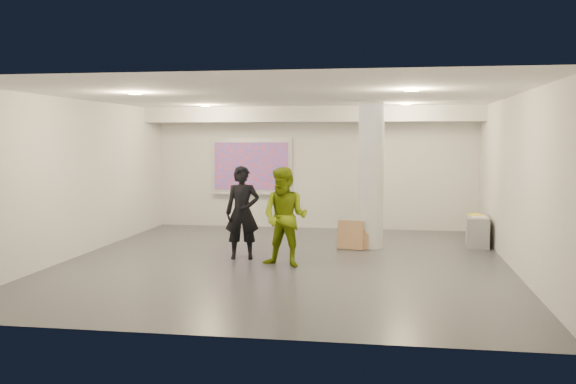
% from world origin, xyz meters
% --- Properties ---
extents(floor, '(8.00, 9.00, 0.01)m').
position_xyz_m(floor, '(0.00, 0.00, 0.00)').
color(floor, '#3A3C43').
rests_on(floor, ground).
extents(ceiling, '(8.00, 9.00, 0.01)m').
position_xyz_m(ceiling, '(0.00, 0.00, 3.00)').
color(ceiling, white).
rests_on(ceiling, floor).
extents(wall_back, '(8.00, 0.01, 3.00)m').
position_xyz_m(wall_back, '(0.00, 4.50, 1.50)').
color(wall_back, silver).
rests_on(wall_back, floor).
extents(wall_front, '(8.00, 0.01, 3.00)m').
position_xyz_m(wall_front, '(0.00, -4.50, 1.50)').
color(wall_front, silver).
rests_on(wall_front, floor).
extents(wall_left, '(0.01, 9.00, 3.00)m').
position_xyz_m(wall_left, '(-4.00, 0.00, 1.50)').
color(wall_left, silver).
rests_on(wall_left, floor).
extents(wall_right, '(0.01, 9.00, 3.00)m').
position_xyz_m(wall_right, '(4.00, 0.00, 1.50)').
color(wall_right, silver).
rests_on(wall_right, floor).
extents(soffit_band, '(8.00, 1.10, 0.36)m').
position_xyz_m(soffit_band, '(0.00, 3.95, 2.82)').
color(soffit_band, silver).
rests_on(soffit_band, ceiling).
extents(downlight_nw, '(0.22, 0.22, 0.02)m').
position_xyz_m(downlight_nw, '(-2.20, 2.50, 2.98)').
color(downlight_nw, '#FFE293').
rests_on(downlight_nw, ceiling).
extents(downlight_ne, '(0.22, 0.22, 0.02)m').
position_xyz_m(downlight_ne, '(2.20, 2.50, 2.98)').
color(downlight_ne, '#FFE293').
rests_on(downlight_ne, ceiling).
extents(downlight_sw, '(0.22, 0.22, 0.02)m').
position_xyz_m(downlight_sw, '(-2.20, -1.50, 2.98)').
color(downlight_sw, '#FFE293').
rests_on(downlight_sw, ceiling).
extents(downlight_se, '(0.22, 0.22, 0.02)m').
position_xyz_m(downlight_se, '(2.20, -1.50, 2.98)').
color(downlight_se, '#FFE293').
rests_on(downlight_se, ceiling).
extents(column, '(0.52, 0.52, 3.00)m').
position_xyz_m(column, '(1.50, 1.80, 1.50)').
color(column, silver).
rests_on(column, floor).
extents(projection_screen, '(2.10, 0.13, 1.42)m').
position_xyz_m(projection_screen, '(-1.60, 4.45, 1.53)').
color(projection_screen, silver).
rests_on(projection_screen, wall_back).
extents(credenza, '(0.53, 1.10, 0.62)m').
position_xyz_m(credenza, '(3.72, 2.42, 0.31)').
color(credenza, gray).
rests_on(credenza, floor).
extents(papers_stack, '(0.31, 0.38, 0.02)m').
position_xyz_m(papers_stack, '(3.72, 2.20, 0.63)').
color(papers_stack, silver).
rests_on(papers_stack, credenza).
extents(postit_pad, '(0.34, 0.40, 0.03)m').
position_xyz_m(postit_pad, '(3.69, 2.50, 0.64)').
color(postit_pad, yellow).
rests_on(postit_pad, credenza).
extents(cardboard_back, '(0.47, 0.17, 0.51)m').
position_xyz_m(cardboard_back, '(1.24, 1.55, 0.26)').
color(cardboard_back, '#A0754D').
rests_on(cardboard_back, floor).
extents(cardboard_front, '(0.55, 0.22, 0.59)m').
position_xyz_m(cardboard_front, '(1.11, 1.51, 0.29)').
color(cardboard_front, '#A0754D').
rests_on(cardboard_front, floor).
extents(woman, '(0.70, 0.52, 1.74)m').
position_xyz_m(woman, '(-0.83, 0.17, 0.87)').
color(woman, black).
rests_on(woman, floor).
extents(man, '(0.98, 0.84, 1.75)m').
position_xyz_m(man, '(0.08, -0.42, 0.88)').
color(man, '#6B830E').
rests_on(man, floor).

